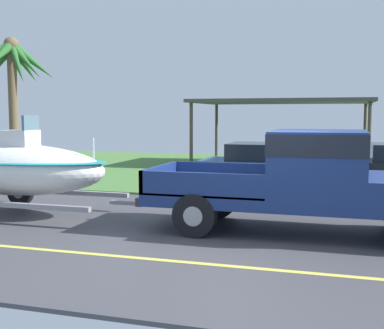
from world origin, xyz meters
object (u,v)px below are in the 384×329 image
Objects in this scene: boat_on_trailer at (11,169)px; carport_awning at (283,103)px; palm_tree_near_right at (11,69)px; pickup_truck_towing at (317,177)px; parked_sedan_near at (280,167)px.

boat_on_trailer is 0.80× the size of carport_awning.
palm_tree_near_right is (-3.87, 5.39, 2.77)m from boat_on_trailer.
carport_awning is at bearing 99.64° from pickup_truck_towing.
palm_tree_near_right reaches higher than carport_awning.
carport_awning reaches higher than boat_on_trailer.
pickup_truck_towing is 0.78× the size of carport_awning.
palm_tree_near_right reaches higher than pickup_truck_towing.
boat_on_trailer is 1.22× the size of palm_tree_near_right.
carport_awning is at bearing 39.77° from palm_tree_near_right.
boat_on_trailer reaches higher than pickup_truck_towing.
parked_sedan_near is 7.43m from carport_awning.
palm_tree_near_right is (-10.55, 5.39, 2.72)m from pickup_truck_towing.
parked_sedan_near is at bearing 103.87° from pickup_truck_towing.
pickup_truck_towing is at bearing 0.00° from boat_on_trailer.
pickup_truck_towing reaches higher than parked_sedan_near.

